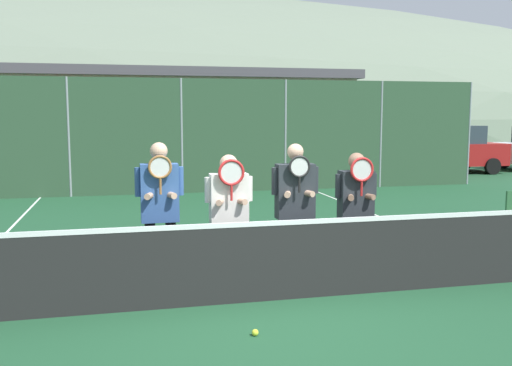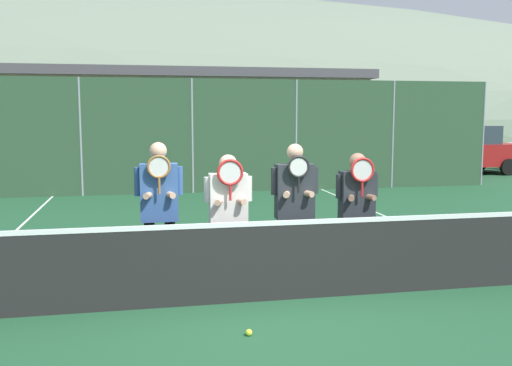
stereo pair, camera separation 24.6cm
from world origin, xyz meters
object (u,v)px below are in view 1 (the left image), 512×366
Objects in this scene: car_right_of_center at (446,149)px; car_far_left at (11,154)px; player_rightmost at (356,203)px; player_leftmost at (160,205)px; car_left_of_center at (178,154)px; player_center_left at (229,208)px; car_center at (323,150)px; tennis_ball_on_court at (255,333)px; player_center_right at (295,202)px.

car_far_left is at bearing 179.08° from car_right_of_center.
player_leftmost is at bearing -179.06° from player_rightmost.
car_right_of_center is at bearing -1.22° from car_left_of_center.
player_leftmost reaches higher than player_center_left.
car_center is 14.94m from tennis_ball_on_court.
tennis_ball_on_court is at bearing -136.67° from player_rightmost.
player_center_right is 13.17m from car_center.
car_left_of_center is at bearing 178.78° from car_right_of_center.
player_leftmost is 12.37m from car_left_of_center.
player_center_right is 0.38× the size of car_left_of_center.
player_center_left reaches higher than player_rightmost.
car_right_of_center is (9.92, -0.21, 0.04)m from car_left_of_center.
player_rightmost is (2.58, 0.04, -0.08)m from player_leftmost.
car_center is at bearing 178.94° from car_right_of_center.
player_center_right is at bearing -111.38° from car_center.
tennis_ball_on_court is at bearing -119.85° from player_center_right.
player_center_right is 0.90m from player_rightmost.
car_center reaches higher than tennis_ball_on_court.
player_center_left is 13.40m from car_center.
player_leftmost reaches higher than player_center_right.
car_far_left reaches higher than tennis_ball_on_court.
car_far_left reaches higher than car_left_of_center.
car_far_left is at bearing 114.09° from player_center_right.
player_leftmost is at bearing -118.09° from car_center.
player_center_right reaches higher than car_right_of_center.
car_center reaches higher than player_center_left.
car_far_left is at bearing 107.38° from player_leftmost.
car_left_of_center reaches higher than tennis_ball_on_court.
car_far_left is at bearing 179.64° from car_left_of_center.
player_rightmost is (1.73, 0.03, -0.01)m from player_center_left.
player_leftmost is 0.42× the size of car_center.
car_center is 65.32× the size of tennis_ball_on_court.
player_center_right reaches higher than car_center.
car_right_of_center is (8.73, 12.03, -0.12)m from player_rightmost.
player_rightmost is 0.35× the size of car_left_of_center.
tennis_ball_on_court is at bearing -92.40° from car_left_of_center.
player_center_left is at bearing 88.45° from tennis_ball_on_court.
player_center_left is 13.18m from car_far_left.
tennis_ball_on_court is at bearing -127.46° from car_right_of_center.
player_center_left is at bearing -178.85° from player_rightmost.
car_right_of_center is at bearing 54.04° from player_rightmost.
player_center_left is 12.29m from car_left_of_center.
car_right_of_center is 17.29m from tennis_ball_on_court.
player_leftmost is 1.10× the size of player_rightmost.
player_rightmost reaches higher than car_left_of_center.
player_center_right is at bearing -3.17° from player_leftmost.
player_center_right and car_far_left have the same top height.
player_center_right is 0.43× the size of car_right_of_center.
player_rightmost is 24.90× the size of tennis_ball_on_court.
player_center_right is 15.51m from car_right_of_center.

